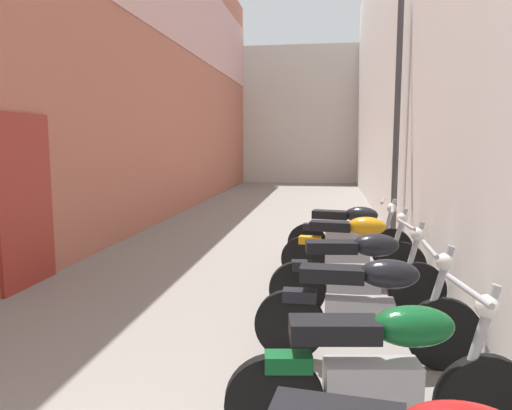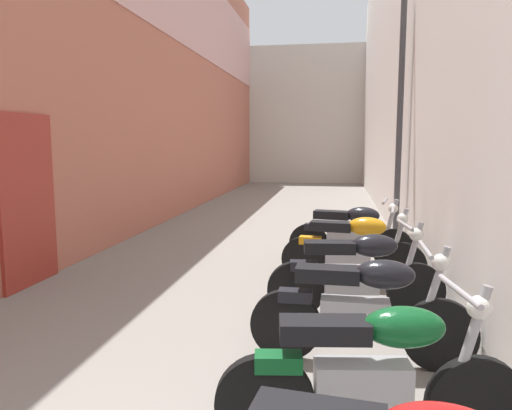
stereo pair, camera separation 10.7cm
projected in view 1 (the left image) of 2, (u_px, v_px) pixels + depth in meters
The scene contains 10 objects.
ground_plane at pixel (259, 240), 9.21m from camera, with size 37.92×37.92×0.00m, color gray.
building_left at pixel (152, 52), 11.02m from camera, with size 0.45×21.92×7.65m.
building_right at pixel (400, 50), 10.29m from camera, with size 0.45×21.92×7.54m.
building_far_end at pixel (301, 116), 22.52m from camera, with size 8.07×2.00×6.06m, color beige.
motorcycle_second at pixel (382, 371), 2.87m from camera, with size 1.84×0.58×1.04m.
motorcycle_third at pixel (367, 306), 4.01m from camera, with size 1.85×0.58×1.04m.
motorcycle_fourth at pixel (358, 271), 5.07m from camera, with size 1.85×0.58×1.04m.
motorcycle_fifth at pixel (353, 247), 6.25m from camera, with size 1.84×0.58×1.04m.
motorcycle_sixth at pixel (349, 233), 7.21m from camera, with size 1.84×0.58×1.04m.
street_lamp at pixel (392, 96), 8.03m from camera, with size 0.79×0.18×4.39m.
Camera 1 is at (1.25, -0.00, 1.85)m, focal length 34.09 mm.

